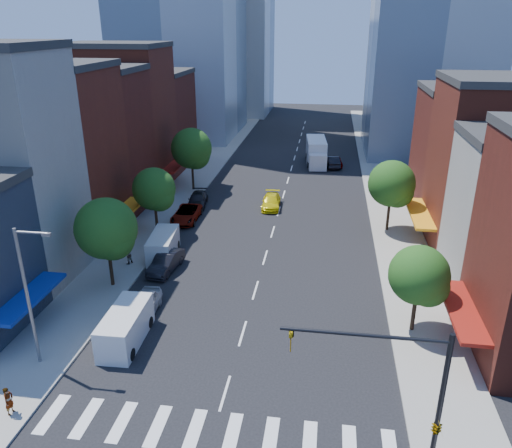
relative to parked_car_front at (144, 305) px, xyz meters
The scene contains 29 objects.
ground 10.54m from the parked_car_front, 44.45° to the right, with size 220.00×220.00×0.00m, color black.
sidewalk_left 33.03m from the parked_car_front, 98.71° to the left, with size 5.00×120.00×0.15m, color gray.
sidewalk_right 38.29m from the parked_car_front, 58.50° to the left, with size 5.00×120.00×0.15m, color gray.
crosswalk 12.81m from the parked_car_front, 54.09° to the right, with size 19.00×3.00×0.01m, color silver.
bldg_left_2 20.18m from the parked_car_front, 135.77° to the left, with size 12.00×9.00×16.00m, color maroon.
bldg_left_3 26.38m from the parked_car_front, 121.96° to the left, with size 12.00×8.00×15.00m, color #531E14.
bldg_left_4 33.92m from the parked_car_front, 114.13° to the left, with size 12.00×9.00×17.00m, color maroon.
bldg_left_5 42.27m from the parked_car_front, 108.81° to the left, with size 12.00×10.00×13.00m, color #531E14.
bldg_right_2 33.68m from the parked_car_front, 30.28° to the left, with size 12.00×10.00×15.00m, color maroon.
bldg_right_3 39.43m from the parked_car_front, 43.07° to the left, with size 12.00×10.00×13.00m, color #531E14.
traffic_signal 21.36m from the parked_car_front, 34.21° to the right, with size 7.24×2.24×8.00m.
streetlight 8.90m from the parked_car_front, 124.11° to the right, with size 2.25×0.25×9.00m.
tree_left_near 6.65m from the parked_car_front, 137.18° to the left, with size 4.80×4.80×7.30m.
tree_left_mid 15.53m from the parked_car_front, 104.80° to the left, with size 4.20×4.20×6.65m.
tree_left_far 29.16m from the parked_car_front, 97.67° to the left, with size 5.00×5.00×7.75m.
tree_right_near 19.46m from the parked_car_front, ahead, with size 4.00×4.00×6.20m.
tree_right_far 26.99m from the parked_car_front, 44.11° to the left, with size 4.60×4.60×7.20m.
parked_car_front is the anchor object (origin of this frame).
parked_car_second 6.91m from the parked_car_front, 94.72° to the left, with size 1.66×4.75×1.56m, color black.
parked_car_third 18.47m from the parked_car_front, 96.21° to the left, with size 2.51×5.44×1.51m, color #999999.
parked_car_rear 23.23m from the parked_car_front, 94.94° to the left, with size 2.02×4.98×1.44m, color black.
cargo_van_near 3.55m from the parked_car_front, 89.94° to the right, with size 2.33×5.45×2.30m.
cargo_van_far 9.57m from the parked_car_front, 99.89° to the left, with size 2.61×5.36×2.20m.
taxi 24.65m from the parked_car_front, 74.71° to the left, with size 2.01×4.95×1.44m, color yellow.
traffic_car_oncoming 44.34m from the parked_car_front, 72.38° to the left, with size 1.71×4.91×1.62m, color black.
traffic_car_far 44.87m from the parked_car_front, 72.13° to the left, with size 1.92×4.77×1.63m, color #999999.
box_truck 45.11m from the parked_car_front, 75.99° to the left, with size 3.46×9.17×3.61m.
pedestrian_near 11.33m from the parked_car_front, 108.57° to the right, with size 0.60×0.40×1.66m, color #999999.
pedestrian_far 8.50m from the parked_car_front, 119.44° to the left, with size 0.81×0.63×1.66m, color #999999.
Camera 1 is at (5.10, -22.42, 19.83)m, focal length 35.00 mm.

